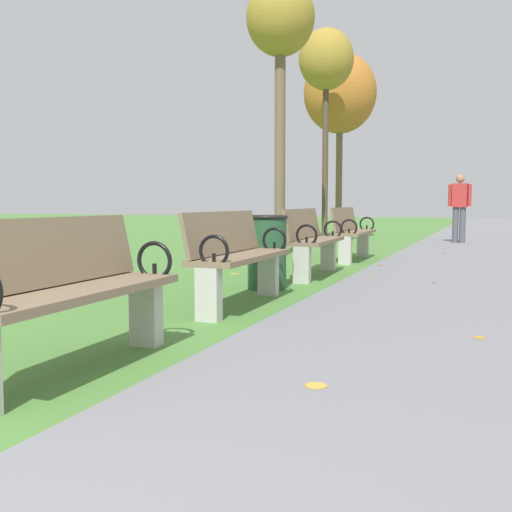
{
  "coord_description": "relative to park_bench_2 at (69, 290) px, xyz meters",
  "views": [
    {
      "loc": [
        1.75,
        -0.22,
        0.99
      ],
      "look_at": [
        -0.05,
        4.31,
        0.55
      ],
      "focal_mm": 42.18,
      "sensor_mm": 36.0,
      "label": 1
    }
  ],
  "objects": [
    {
      "name": "park_bench_5",
      "position": [
        0.0,
        7.3,
        0.0
      ],
      "size": [
        0.49,
        1.61,
        0.9
      ],
      "color": "#7A664C",
      "rests_on": "ground"
    },
    {
      "name": "tree_4",
      "position": [
        -1.28,
        10.26,
        3.53
      ],
      "size": [
        1.2,
        1.2,
        4.75
      ],
      "color": "#4C3D2D",
      "rests_on": "ground"
    },
    {
      "name": "pedestrian_walking",
      "position": [
        1.46,
        12.33,
        0.44
      ],
      "size": [
        0.53,
        0.24,
        1.62
      ],
      "color": "#4C4C56",
      "rests_on": "paved_walkway"
    },
    {
      "name": "scattered_leaves",
      "position": [
        0.64,
        2.35,
        -0.47
      ],
      "size": [
        4.89,
        13.37,
        0.02
      ],
      "color": "brown",
      "rests_on": "ground"
    },
    {
      "name": "tree_3",
      "position": [
        -1.38,
        7.52,
        3.58
      ],
      "size": [
        1.21,
        1.21,
        4.89
      ],
      "color": "brown",
      "rests_on": "ground"
    },
    {
      "name": "park_bench_2",
      "position": [
        0.0,
        0.0,
        0.0
      ],
      "size": [
        0.49,
        1.61,
        0.9
      ],
      "color": "#7A664C",
      "rests_on": "ground"
    },
    {
      "name": "park_bench_4",
      "position": [
        0.0,
        4.94,
        0.0
      ],
      "size": [
        0.54,
        1.62,
        0.9
      ],
      "color": "#7A664C",
      "rests_on": "ground"
    },
    {
      "name": "trash_bin",
      "position": [
        -0.15,
        3.61,
        -0.06
      ],
      "size": [
        0.48,
        0.48,
        0.84
      ],
      "color": "#234C2D",
      "rests_on": "ground"
    },
    {
      "name": "park_bench_3",
      "position": [
        0.0,
        2.41,
        0.0
      ],
      "size": [
        0.5,
        1.61,
        0.9
      ],
      "color": "#7A664C",
      "rests_on": "ground"
    },
    {
      "name": "tree_5",
      "position": [
        -1.48,
        12.35,
        3.21
      ],
      "size": [
        1.82,
        1.82,
        4.73
      ],
      "color": "brown",
      "rests_on": "ground"
    },
    {
      "name": "paved_walkway",
      "position": [
        1.98,
        15.45,
        -0.48
      ],
      "size": [
        2.94,
        44.0,
        0.02
      ],
      "primitive_type": "cube",
      "color": "slate",
      "rests_on": "ground"
    }
  ]
}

